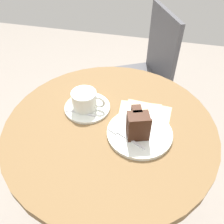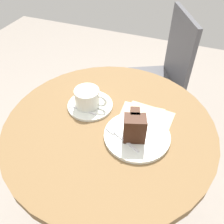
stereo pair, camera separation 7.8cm
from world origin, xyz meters
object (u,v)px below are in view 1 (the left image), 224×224
at_px(cake_slice, 138,125).
at_px(fork, 122,135).
at_px(napkin, 143,117).
at_px(coffee_cup, 85,100).
at_px(cafe_chair, 145,70).
at_px(teaspoon, 77,112).
at_px(saucer, 87,107).
at_px(cake_plate, 140,133).

distance_m(cake_slice, fork, 0.06).
bearing_deg(napkin, coffee_cup, -179.34).
bearing_deg(fork, cafe_chair, -62.77).
xyz_separation_m(teaspoon, napkin, (0.23, 0.04, -0.01)).
xyz_separation_m(saucer, fork, (0.15, -0.11, 0.01)).
distance_m(saucer, cafe_chair, 0.72).
distance_m(coffee_cup, napkin, 0.21).
distance_m(coffee_cup, teaspoon, 0.05).
bearing_deg(saucer, cafe_chair, 77.65).
distance_m(coffee_cup, cake_slice, 0.22).
distance_m(cake_plate, fork, 0.06).
bearing_deg(cake_slice, napkin, 84.56).
relative_size(saucer, teaspoon, 1.43).
bearing_deg(cake_plate, cake_slice, -129.19).
bearing_deg(coffee_cup, saucer, 40.48).
distance_m(fork, cafe_chair, 0.81).
bearing_deg(cake_plate, coffee_cup, 159.98).
height_order(saucer, fork, fork).
xyz_separation_m(teaspoon, fork, (0.18, -0.07, 0.00)).
bearing_deg(cake_slice, cafe_chair, 93.71).
xyz_separation_m(saucer, coffee_cup, (-0.01, -0.00, 0.04)).
bearing_deg(napkin, teaspoon, -171.08).
distance_m(coffee_cup, fork, 0.19).
distance_m(cake_plate, cake_slice, 0.05).
bearing_deg(cake_slice, saucer, 155.21).
bearing_deg(saucer, teaspoon, -125.57).
height_order(saucer, cake_plate, cake_plate).
bearing_deg(cake_plate, teaspoon, 169.66).
xyz_separation_m(coffee_cup, fork, (0.16, -0.10, -0.03)).
bearing_deg(cafe_chair, napkin, -22.13).
xyz_separation_m(coffee_cup, napkin, (0.21, 0.00, -0.04)).
height_order(fork, napkin, fork).
height_order(cake_plate, napkin, cake_plate).
height_order(cake_plate, cake_slice, cake_slice).
distance_m(saucer, cake_plate, 0.22).
bearing_deg(cake_slice, teaspoon, 166.90).
bearing_deg(saucer, fork, -35.64).
bearing_deg(teaspoon, coffee_cup, -119.72).
bearing_deg(cake_slice, cake_plate, 50.81).
xyz_separation_m(coffee_cup, teaspoon, (-0.02, -0.03, -0.03)).
relative_size(coffee_cup, cake_slice, 1.29).
height_order(teaspoon, cake_plate, teaspoon).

